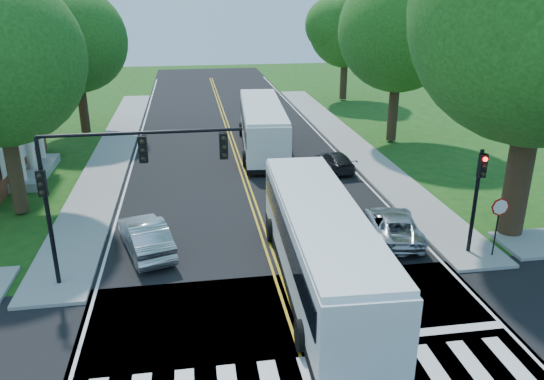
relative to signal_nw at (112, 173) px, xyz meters
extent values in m
plane|color=#144812|center=(5.86, -6.43, -4.38)|extent=(140.00, 140.00, 0.00)
cube|color=black|center=(5.86, 11.57, -4.37)|extent=(14.00, 96.00, 0.01)
cube|color=black|center=(5.86, -6.43, -4.37)|extent=(60.00, 12.00, 0.01)
cube|color=gold|center=(5.86, 15.57, -4.36)|extent=(0.36, 70.00, 0.01)
cube|color=silver|center=(-0.94, 15.57, -4.36)|extent=(0.12, 70.00, 0.01)
cube|color=silver|center=(12.66, 15.57, -4.36)|extent=(0.12, 70.00, 0.01)
cube|color=silver|center=(9.36, -4.83, -4.36)|extent=(6.60, 0.40, 0.01)
cube|color=gray|center=(-2.44, 18.57, -4.30)|extent=(2.60, 40.00, 0.15)
cube|color=gray|center=(14.16, 18.57, -4.30)|extent=(2.60, 40.00, 0.15)
cylinder|color=#322514|center=(16.86, 1.57, -1.23)|extent=(1.10, 1.10, 6.00)
cylinder|color=#322514|center=(-5.64, 7.57, -1.83)|extent=(0.70, 0.70, 4.80)
cylinder|color=#322514|center=(-5.14, 23.57, -2.03)|extent=(0.70, 0.70, 4.40)
sphere|color=#2D7A24|center=(-5.14, 23.57, 2.64)|extent=(7.60, 7.60, 7.60)
cylinder|color=#322514|center=(17.36, 17.57, -1.73)|extent=(0.70, 0.70, 5.00)
sphere|color=#2D7A24|center=(17.36, 17.57, 3.50)|extent=(8.40, 8.40, 8.40)
cylinder|color=#322514|center=(18.36, 33.57, -2.03)|extent=(0.70, 0.70, 4.40)
sphere|color=#2D7A24|center=(18.36, 33.57, 2.51)|extent=(7.20, 7.20, 7.20)
cube|color=silver|center=(-6.54, 13.57, 0.02)|extent=(1.40, 6.00, 0.45)
cube|color=gray|center=(-6.54, 13.57, -4.13)|extent=(1.80, 6.00, 0.50)
cylinder|color=silver|center=(-6.54, 11.37, -2.28)|extent=(0.50, 0.50, 4.20)
cylinder|color=silver|center=(-6.54, 13.57, -2.28)|extent=(0.50, 0.50, 4.20)
cylinder|color=silver|center=(-6.54, 15.77, -2.28)|extent=(0.50, 0.50, 4.20)
cylinder|color=black|center=(-2.34, 0.07, -1.93)|extent=(0.16, 0.16, 4.60)
cube|color=black|center=(-2.34, -0.08, -0.23)|extent=(0.30, 0.22, 0.95)
sphere|color=black|center=(-2.34, -0.22, 0.07)|extent=(0.18, 0.18, 0.18)
cylinder|color=black|center=(1.16, 0.07, 1.37)|extent=(7.00, 0.12, 0.12)
cube|color=black|center=(1.16, -0.08, 0.82)|extent=(0.30, 0.22, 0.95)
cube|color=black|center=(3.96, -0.08, 0.82)|extent=(0.30, 0.22, 0.95)
cylinder|color=black|center=(14.06, 0.07, -2.03)|extent=(0.16, 0.16, 4.40)
cube|color=black|center=(14.06, -0.08, -0.43)|extent=(0.30, 0.22, 0.95)
sphere|color=#FF0A05|center=(14.06, -0.22, -0.13)|extent=(0.18, 0.18, 0.18)
cylinder|color=black|center=(14.86, -0.43, -3.13)|extent=(0.06, 0.06, 2.20)
cylinder|color=#A50A07|center=(14.86, -0.46, -2.08)|extent=(0.76, 0.04, 0.76)
cube|color=white|center=(7.29, -1.38, -2.77)|extent=(3.05, 12.26, 2.84)
cube|color=black|center=(7.29, -1.38, -2.25)|extent=(3.09, 11.41, 0.98)
cube|color=black|center=(7.50, 4.75, -2.41)|extent=(2.53, 0.19, 1.65)
cube|color=orange|center=(7.50, 4.75, -1.48)|extent=(1.76, 0.16, 0.33)
cube|color=black|center=(7.29, -1.38, -4.03)|extent=(3.11, 12.36, 0.31)
cube|color=white|center=(7.29, -1.38, -1.29)|extent=(2.99, 11.89, 0.23)
cylinder|color=black|center=(8.77, 2.60, -3.87)|extent=(0.36, 1.00, 0.99)
cylinder|color=black|center=(6.09, 2.69, -3.87)|extent=(0.36, 1.00, 0.99)
cylinder|color=black|center=(8.50, -5.13, -3.87)|extent=(0.36, 1.00, 0.99)
cylinder|color=black|center=(5.82, -5.04, -3.87)|extent=(0.36, 1.00, 0.99)
cube|color=white|center=(7.77, 17.09, -2.77)|extent=(3.51, 12.31, 2.83)
cube|color=black|center=(7.77, 17.09, -2.26)|extent=(3.52, 11.47, 0.98)
cube|color=black|center=(8.22, 23.20, -2.41)|extent=(2.52, 0.28, 1.65)
cube|color=orange|center=(8.22, 23.20, -1.48)|extent=(1.75, 0.23, 0.33)
cube|color=black|center=(7.77, 17.09, -4.03)|extent=(3.57, 12.42, 0.31)
cube|color=white|center=(7.77, 17.09, -1.30)|extent=(3.43, 11.95, 0.23)
cylinder|color=black|center=(9.40, 21.00, -3.87)|extent=(0.40, 1.01, 0.99)
cylinder|color=black|center=(6.73, 21.19, -3.87)|extent=(0.40, 1.01, 0.99)
cylinder|color=black|center=(8.83, 13.29, -3.87)|extent=(0.40, 1.01, 0.99)
cylinder|color=black|center=(6.16, 13.49, -3.87)|extent=(0.40, 1.01, 0.99)
imported|color=#B4B7BC|center=(0.73, 2.37, -3.63)|extent=(2.74, 4.72, 1.47)
imported|color=#AFB1B6|center=(11.45, 1.99, -3.73)|extent=(2.91, 4.91, 1.28)
imported|color=black|center=(11.52, 11.91, -3.81)|extent=(2.00, 4.00, 1.11)
camera|label=1|loc=(2.79, -18.29, 5.95)|focal=35.00mm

